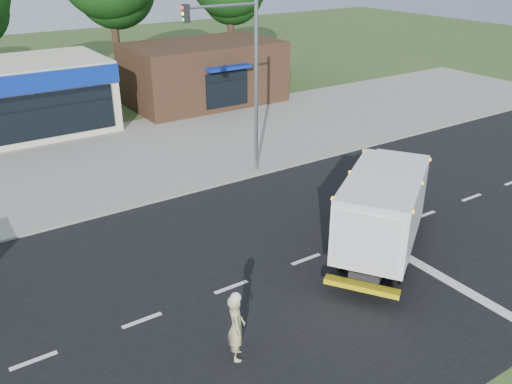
# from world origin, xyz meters

# --- Properties ---
(ground) EXTENTS (120.00, 120.00, 0.00)m
(ground) POSITION_xyz_m (0.00, 0.00, 0.00)
(ground) COLOR #385123
(ground) RESTS_ON ground
(road_asphalt) EXTENTS (60.00, 14.00, 0.02)m
(road_asphalt) POSITION_xyz_m (0.00, 0.00, 0.00)
(road_asphalt) COLOR black
(road_asphalt) RESTS_ON ground
(sidewalk) EXTENTS (60.00, 2.40, 0.12)m
(sidewalk) POSITION_xyz_m (0.00, 8.20, 0.06)
(sidewalk) COLOR gray
(sidewalk) RESTS_ON ground
(parking_apron) EXTENTS (60.00, 9.00, 0.02)m
(parking_apron) POSITION_xyz_m (0.00, 14.00, 0.01)
(parking_apron) COLOR gray
(parking_apron) RESTS_ON ground
(lane_markings) EXTENTS (55.20, 7.00, 0.01)m
(lane_markings) POSITION_xyz_m (1.35, -1.35, 0.02)
(lane_markings) COLOR silver
(lane_markings) RESTS_ON road_asphalt
(ems_box_truck) EXTENTS (7.02, 5.72, 3.11)m
(ems_box_truck) POSITION_xyz_m (2.65, -0.92, 1.79)
(ems_box_truck) COLOR black
(ems_box_truck) RESTS_ON ground
(emergency_worker) EXTENTS (0.71, 0.82, 2.01)m
(emergency_worker) POSITION_xyz_m (-4.51, -2.78, 0.98)
(emergency_worker) COLOR tan
(emergency_worker) RESTS_ON ground
(brown_storefront) EXTENTS (10.00, 6.70, 4.00)m
(brown_storefront) POSITION_xyz_m (7.00, 19.98, 2.00)
(brown_storefront) COLOR #382316
(brown_storefront) RESTS_ON ground
(traffic_signal_pole) EXTENTS (3.51, 0.25, 8.00)m
(traffic_signal_pole) POSITION_xyz_m (2.35, 7.60, 4.92)
(traffic_signal_pole) COLOR gray
(traffic_signal_pole) RESTS_ON ground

